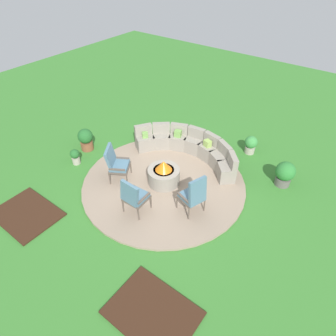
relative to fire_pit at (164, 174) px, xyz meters
name	(u,v)px	position (x,y,z in m)	size (l,w,h in m)	color
ground_plane	(164,184)	(0.00, 0.00, -0.35)	(24.00, 24.00, 0.00)	#387A2D
patio_circle	(164,183)	(0.00, 0.00, -0.32)	(4.65, 4.65, 0.06)	gray
mulch_bed_left	(27,214)	(-2.09, -3.07, -0.33)	(1.66, 1.24, 0.04)	#382114
mulch_bed_right	(153,313)	(2.09, -3.07, -0.33)	(1.66, 1.24, 0.04)	#382114
fire_pit	(164,174)	(0.00, 0.00, 0.00)	(0.90, 0.90, 0.74)	gray
curved_stone_bench	(189,147)	(-0.13, 1.49, 0.03)	(3.54, 1.43, 0.81)	gray
lounge_chair_front_left	(116,163)	(-1.18, -0.66, 0.27)	(0.78, 0.81, 1.09)	brown
lounge_chair_front_right	(134,196)	(0.11, -1.35, 0.27)	(0.59, 0.58, 1.10)	brown
lounge_chair_back_left	(194,195)	(1.28, -0.45, 0.29)	(0.69, 0.68, 1.15)	brown
potted_plant_0	(75,156)	(-2.77, -0.89, -0.07)	(0.29, 0.29, 0.51)	#A89E8E
potted_plant_1	(86,139)	(-3.10, -0.16, 0.05)	(0.49, 0.49, 0.75)	brown
potted_plant_2	(285,173)	(2.73, 2.03, 0.06)	(0.55, 0.55, 0.76)	#605B56
potted_plant_3	(251,144)	(1.31, 2.91, -0.02)	(0.40, 0.40, 0.61)	#A89E8E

